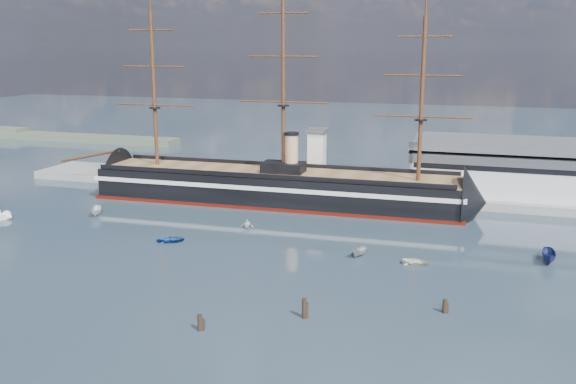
% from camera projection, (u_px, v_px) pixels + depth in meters
% --- Properties ---
extents(ground, '(600.00, 600.00, 0.00)m').
position_uv_depth(ground, '(263.00, 226.00, 136.82)').
color(ground, '#1F303E').
rests_on(ground, ground).
extents(quay, '(180.00, 18.00, 2.00)m').
position_uv_depth(quay, '(345.00, 193.00, 167.33)').
color(quay, slate).
rests_on(quay, ground).
extents(warehouse, '(63.00, 21.00, 11.60)m').
position_uv_depth(warehouse, '(544.00, 171.00, 155.13)').
color(warehouse, '#B7BABC').
rests_on(warehouse, ground).
extents(quay_tower, '(5.00, 5.00, 15.00)m').
position_uv_depth(quay_tower, '(317.00, 156.00, 164.42)').
color(quay_tower, silver).
rests_on(quay_tower, ground).
extents(shoreline, '(120.00, 10.00, 4.00)m').
position_uv_depth(shoreline, '(24.00, 135.00, 265.75)').
color(shoreline, '#3F4C38').
rests_on(shoreline, ground).
extents(warship, '(113.05, 18.18, 53.94)m').
position_uv_depth(warship, '(269.00, 186.00, 156.13)').
color(warship, black).
rests_on(warship, ground).
extents(motorboat_a, '(6.65, 4.71, 2.51)m').
position_uv_depth(motorboat_a, '(97.00, 216.00, 144.94)').
color(motorboat_a, white).
rests_on(motorboat_a, ground).
extents(motorboat_b, '(2.44, 3.65, 1.58)m').
position_uv_depth(motorboat_b, '(171.00, 242.00, 125.52)').
color(motorboat_b, '#1B478C').
rests_on(motorboat_b, ground).
extents(motorboat_c, '(5.43, 3.58, 2.04)m').
position_uv_depth(motorboat_c, '(360.00, 256.00, 117.00)').
color(motorboat_c, gray).
rests_on(motorboat_c, ground).
extents(motorboat_d, '(5.69, 3.60, 1.93)m').
position_uv_depth(motorboat_d, '(247.00, 227.00, 135.63)').
color(motorboat_d, white).
rests_on(motorboat_d, ground).
extents(motorboat_e, '(1.49, 3.15, 1.43)m').
position_uv_depth(motorboat_e, '(416.00, 265.00, 112.60)').
color(motorboat_e, beige).
rests_on(motorboat_e, ground).
extents(motorboat_f, '(7.17, 2.68, 2.86)m').
position_uv_depth(motorboat_f, '(548.00, 263.00, 113.48)').
color(motorboat_f, navy).
rests_on(motorboat_f, ground).
extents(piling_near_mid, '(0.64, 0.64, 3.02)m').
position_uv_depth(piling_near_mid, '(200.00, 331.00, 86.59)').
color(piling_near_mid, black).
rests_on(piling_near_mid, ground).
extents(piling_near_right, '(0.64, 0.64, 3.72)m').
position_uv_depth(piling_near_right, '(304.00, 318.00, 90.53)').
color(piling_near_right, black).
rests_on(piling_near_right, ground).
extents(piling_far_right, '(0.64, 0.64, 2.82)m').
position_uv_depth(piling_far_right, '(444.00, 313.00, 92.30)').
color(piling_far_right, black).
rests_on(piling_far_right, ground).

